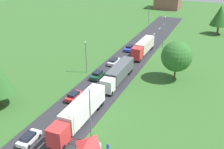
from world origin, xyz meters
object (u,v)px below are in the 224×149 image
Objects in this scene: car_third at (97,75)px; truck_lead at (80,112)px; truck_third at (143,47)px; lamppost_fourth at (149,12)px; barrier_gate at (77,142)px; person_lead at (108,148)px; lamppost_third at (164,30)px; truck_second at (118,73)px; car_fourth at (114,61)px; car_lead at (29,138)px; car_fifth at (129,48)px; car_second at (74,96)px; tree_oak at (177,56)px; lamppost_second at (86,55)px; distant_building at (168,0)px; motorcycle_courier at (71,94)px; lamppost_lead at (90,113)px; tree_birch at (220,16)px.

truck_lead is at bearing -73.53° from car_third.
lamppost_fourth is at bearing 103.75° from truck_third.
person_lead is at bearing 4.53° from barrier_gate.
lamppost_fourth is at bearing 98.27° from barrier_gate.
lamppost_third reaches higher than person_lead.
truck_lead is 69.94m from lamppost_fourth.
truck_second is 3.00× the size of car_fourth.
truck_third is 42.54m from car_lead.
car_fourth is at bearing 102.98° from barrier_gate.
car_fifth is at bearing 99.41° from barrier_gate.
car_second is 0.46× the size of tree_oak.
lamppost_third is (7.99, 6.83, 4.18)m from car_fifth.
person_lead is at bearing -78.13° from lamppost_fourth.
lamppost_second reaches higher than truck_lead.
tree_oak is at bearing 62.95° from car_lead.
distant_building is (-15.35, 107.10, 3.24)m from person_lead.
person_lead is at bearing -68.67° from car_fourth.
car_fifth is 0.87× the size of barrier_gate.
lamppost_third is 28.64m from lamppost_fourth.
lamppost_second is 83.95m from distant_building.
barrier_gate is at bearing -55.47° from motorcycle_courier.
person_lead is 28.17m from lamppost_second.
truck_third is 1.43× the size of lamppost_third.
car_second reaches higher than motorcycle_courier.
lamppost_lead is 27.27m from tree_oak.
lamppost_second is (-8.62, 18.42, 2.02)m from truck_lead.
lamppost_third is (8.29, 26.92, 4.16)m from car_third.
car_fourth is 30.29m from lamppost_lead.
car_fourth is 0.47× the size of tree_birch.
lamppost_fourth is (-12.21, 72.70, -0.63)m from lamppost_lead.
lamppost_third reaches higher than tree_oak.
lamppost_fourth is 0.66× the size of distant_building.
truck_third is at bearing 132.31° from tree_oak.
person_lead reaches higher than car_third.
motorcycle_courier is 15.00m from lamppost_lead.
tree_oak is 0.74× the size of distant_building.
car_second is at bearing -110.93° from tree_birch.
car_third is at bearing 106.47° from truck_lead.
truck_second is 53.33m from lamppost_fourth.
tree_birch is at bearing 81.04° from tree_oak.
tree_oak is (15.60, -2.49, 4.49)m from car_fourth.
truck_third is 1.72× the size of lamppost_second.
lamppost_fourth is at bearing 89.86° from lamppost_second.
lamppost_fourth is (-8.47, 52.60, 2.25)m from truck_second.
car_fifth is at bearing -139.48° from lamppost_third.
motorcycle_courier is (-1.54, 14.38, -0.24)m from car_lead.
lamppost_third is at bearing -65.39° from lamppost_fourth.
car_fifth is (-4.56, 36.54, -1.37)m from truck_lead.
car_third is at bearing -107.11° from lamppost_third.
car_third is (-4.77, -18.62, -1.32)m from truck_third.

